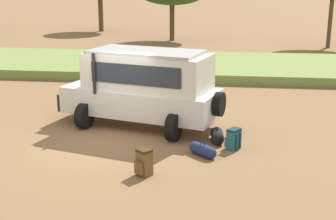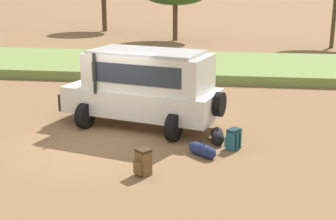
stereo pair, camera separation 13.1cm
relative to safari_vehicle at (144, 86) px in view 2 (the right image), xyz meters
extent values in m
plane|color=olive|center=(-0.86, -1.76, -1.29)|extent=(320.00, 320.00, 0.00)
cube|color=olive|center=(-0.86, 9.74, -1.07)|extent=(120.00, 7.00, 0.44)
cube|color=silver|center=(-0.10, 0.03, -0.47)|extent=(5.23, 3.15, 0.84)
cube|color=silver|center=(0.14, -0.04, 0.50)|extent=(4.16, 2.75, 1.10)
cube|color=#232D38|center=(-1.33, 0.37, 0.45)|extent=(0.48, 1.52, 0.77)
cube|color=#232D38|center=(-0.11, -0.91, 0.55)|extent=(2.84, 0.83, 0.60)
cube|color=#232D38|center=(0.38, 0.83, 0.55)|extent=(2.84, 0.83, 0.60)
cube|color=#B7B7B7|center=(0.09, -0.02, 1.10)|extent=(3.76, 2.57, 0.10)
cube|color=black|center=(-2.58, 0.72, -0.64)|extent=(0.59, 1.60, 0.56)
cylinder|color=black|center=(-1.43, -0.61, 0.50)|extent=(0.10, 0.10, 1.25)
cylinder|color=black|center=(-1.83, -0.49, -0.89)|extent=(0.49, 0.85, 0.80)
cylinder|color=black|center=(-1.31, 1.37, -0.89)|extent=(0.49, 0.85, 0.80)
cylinder|color=black|center=(1.10, -1.31, -0.89)|extent=(0.49, 0.85, 0.80)
cylinder|color=black|center=(1.62, 0.55, -0.89)|extent=(0.49, 0.85, 0.80)
cylinder|color=black|center=(2.39, -0.67, -0.32)|extent=(0.41, 0.77, 0.74)
cube|color=brown|center=(0.69, -3.87, -1.00)|extent=(0.44, 0.43, 0.59)
cube|color=brown|center=(0.58, -4.01, -1.07)|extent=(0.25, 0.23, 0.32)
cube|color=#3A2A16|center=(0.69, -3.87, -0.68)|extent=(0.43, 0.43, 0.07)
cylinder|color=#3A2A16|center=(0.85, -3.80, -1.00)|extent=(0.04, 0.04, 0.50)
cylinder|color=#3A2A16|center=(0.73, -3.70, -1.00)|extent=(0.04, 0.04, 0.50)
cube|color=#235B6B|center=(2.84, -1.83, -1.03)|extent=(0.43, 0.47, 0.53)
cube|color=#235B6B|center=(2.70, -1.73, -1.10)|extent=(0.24, 0.29, 0.29)
cube|color=#13323A|center=(2.84, -1.83, -0.74)|extent=(0.43, 0.46, 0.07)
cylinder|color=#13323A|center=(2.90, -1.98, -1.03)|extent=(0.04, 0.04, 0.45)
cylinder|color=#13323A|center=(3.01, -1.83, -1.03)|extent=(0.04, 0.04, 0.45)
cylinder|color=navy|center=(2.01, -2.45, -1.13)|extent=(0.65, 0.63, 0.32)
sphere|color=navy|center=(2.24, -2.64, -1.13)|extent=(0.32, 0.32, 0.32)
sphere|color=navy|center=(1.79, -2.25, -1.13)|extent=(0.32, 0.32, 0.32)
torus|color=#121834|center=(2.01, -2.45, -0.95)|extent=(0.14, 0.13, 0.16)
cylinder|color=black|center=(2.37, -1.29, -1.11)|extent=(0.41, 0.59, 0.36)
sphere|color=black|center=(2.40, -1.56, -1.11)|extent=(0.35, 0.35, 0.35)
sphere|color=black|center=(2.35, -1.01, -1.11)|extent=(0.35, 0.35, 0.35)
torus|color=black|center=(2.37, -1.29, -0.91)|extent=(0.04, 0.17, 0.16)
cylinder|color=brown|center=(-8.73, 27.06, 0.43)|extent=(0.42, 0.42, 3.45)
cylinder|color=brown|center=(-1.66, 21.40, 0.09)|extent=(0.37, 0.37, 2.77)
cylinder|color=brown|center=(9.40, 18.96, 0.58)|extent=(0.27, 0.27, 3.75)
camera|label=1|loc=(2.58, -14.18, 3.28)|focal=50.00mm
camera|label=2|loc=(2.71, -14.16, 3.28)|focal=50.00mm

